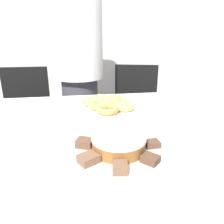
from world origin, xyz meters
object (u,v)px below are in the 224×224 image
Objects in this scene: office_chair_right at (135,117)px; frosted_cake at (119,143)px; plate_cake at (119,151)px; plate_donuts at (108,107)px; person_standing at (79,73)px; office_chair_left at (26,123)px.

office_chair_right reaches higher than frosted_cake.
office_chair_right is at bearing 72.63° from frosted_cake.
plate_cake and plate_donuts have the same top height.
person_standing reaches higher than frosted_cake.
office_chair_right is 1.31m from frosted_cake.
office_chair_right is 0.87m from plate_donuts.
office_chair_right is at bearing 72.63° from plate_cake.
person_standing is 0.65m from office_chair_left.
office_chair_left is (-0.48, 0.06, -0.44)m from person_standing.
office_chair_right is at bearing 6.93° from person_standing.
person_standing is 5.00× the size of plate_cake.
person_standing is 1.15m from plate_cake.
office_chair_right is 2.70× the size of plate_cake.
office_chair_right is 4.82× the size of frosted_cake.
office_chair_right reaches higher than plate_donuts.
person_standing is at bearing 95.96° from frosted_cake.
plate_cake is (0.12, -1.14, -0.08)m from person_standing.
plate_donuts is (0.62, -0.71, 0.36)m from office_chair_left.
person_standing is 1.85× the size of office_chair_left.
plate_cake is (0.60, -1.20, 0.36)m from office_chair_left.
plate_donuts is at bearing 86.68° from plate_cake.
office_chair_left and office_chair_right have the same top height.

